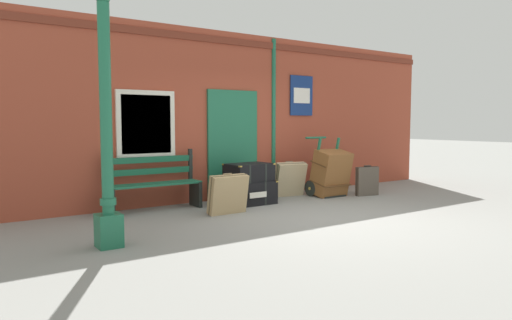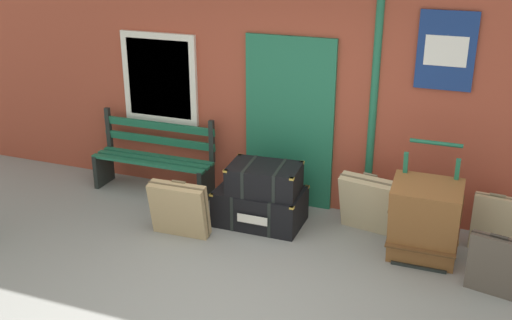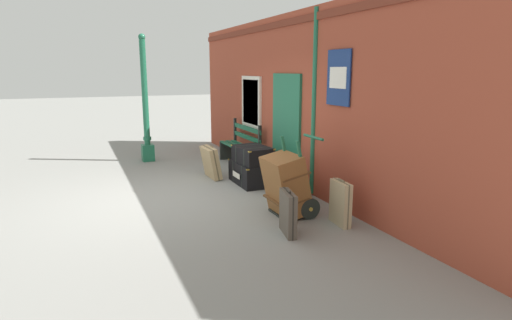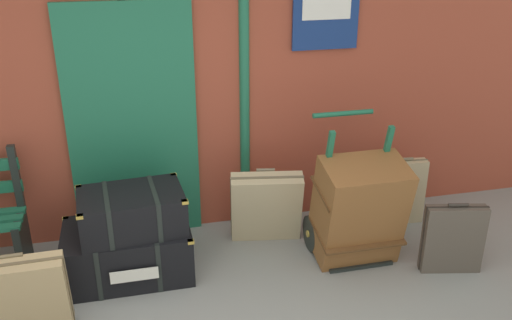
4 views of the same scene
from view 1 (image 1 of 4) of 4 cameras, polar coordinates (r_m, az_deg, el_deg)
The scene contains 12 objects.
ground_plane at distance 7.29m, azimuth 8.70°, elevation -7.14°, with size 60.00×60.00×0.00m, color gray.
brick_facade at distance 9.19m, azimuth -2.41°, elevation 5.37°, with size 10.40×0.35×3.20m.
lamp_post at distance 5.70m, azimuth -17.90°, elevation 0.91°, with size 0.28×0.28×2.98m.
platform_bench at distance 7.99m, azimuth -12.53°, elevation -2.92°, with size 1.60×0.43×1.01m.
steamer_trunk_base at distance 8.42m, azimuth -1.31°, elevation -4.03°, with size 1.01×0.69×0.43m.
steamer_trunk_middle at distance 8.39m, azimuth -0.88°, elevation -1.52°, with size 0.85×0.60×0.33m.
porters_trolley at distance 9.51m, azimuth 8.46°, elevation -2.71°, with size 0.71×0.64×1.19m.
large_brown_trunk at distance 9.36m, azimuth 9.20°, elevation -1.58°, with size 0.70×0.61×0.95m.
suitcase_olive at distance 9.30m, azimuth 4.21°, elevation -2.37°, with size 0.67×0.45×0.70m.
suitcase_tan at distance 7.51m, azimuth -3.46°, elevation -4.24°, with size 0.67×0.29×0.66m.
suitcase_beige at distance 10.22m, azimuth 9.89°, elevation -1.97°, with size 0.45×0.16×0.67m.
suitcase_cream at distance 9.66m, azimuth 13.53°, elevation -2.55°, with size 0.50×0.22×0.62m.
Camera 1 is at (-4.88, -5.20, 1.48)m, focal length 32.46 mm.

